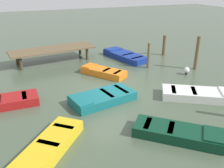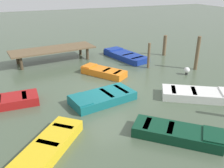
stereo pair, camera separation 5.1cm
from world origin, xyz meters
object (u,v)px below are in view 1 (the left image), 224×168
(rowboat_blue, at_px, (125,56))
(marker_buoy, at_px, (187,70))
(rowboat_teal, at_px, (102,97))
(mooring_piling_near_right, at_px, (164,45))
(dock_segment, at_px, (53,50))
(mooring_piling_far_left, at_px, (149,56))
(rowboat_yellow, at_px, (43,153))
(mooring_piling_center, at_px, (197,53))
(rowboat_orange, at_px, (103,72))
(rowboat_dark_green, at_px, (178,133))
(rowboat_white, at_px, (200,94))

(rowboat_blue, xyz_separation_m, marker_buoy, (2.01, -4.57, 0.07))
(rowboat_teal, height_order, mooring_piling_near_right, mooring_piling_near_right)
(dock_segment, distance_m, mooring_piling_far_left, 6.75)
(rowboat_yellow, xyz_separation_m, mooring_piling_center, (10.48, 4.99, 0.88))
(rowboat_orange, bearing_deg, rowboat_blue, -81.05)
(mooring_piling_center, distance_m, marker_buoy, 1.53)
(rowboat_yellow, relative_size, rowboat_dark_green, 1.16)
(rowboat_dark_green, bearing_deg, rowboat_blue, 117.95)
(rowboat_white, distance_m, mooring_piling_center, 4.50)
(mooring_piling_near_right, bearing_deg, mooring_piling_center, -89.86)
(mooring_piling_center, bearing_deg, mooring_piling_near_right, 90.14)
(dock_segment, bearing_deg, mooring_piling_near_right, -18.25)
(dock_segment, height_order, mooring_piling_far_left, mooring_piling_far_left)
(rowboat_orange, bearing_deg, mooring_piling_center, -137.77)
(rowboat_yellow, bearing_deg, rowboat_dark_green, 122.02)
(rowboat_teal, distance_m, rowboat_yellow, 4.44)
(rowboat_dark_green, height_order, rowboat_blue, same)
(rowboat_yellow, xyz_separation_m, marker_buoy, (9.32, 4.43, 0.07))
(rowboat_yellow, height_order, mooring_piling_near_right, mooring_piling_near_right)
(rowboat_yellow, bearing_deg, dock_segment, -150.96)
(rowboat_yellow, height_order, mooring_piling_far_left, mooring_piling_far_left)
(dock_segment, relative_size, mooring_piling_near_right, 3.90)
(rowboat_white, height_order, mooring_piling_near_right, mooring_piling_near_right)
(rowboat_orange, bearing_deg, dock_segment, -4.45)
(rowboat_dark_green, relative_size, marker_buoy, 6.41)
(mooring_piling_center, bearing_deg, marker_buoy, -154.07)
(rowboat_orange, height_order, marker_buoy, marker_buoy)
(rowboat_blue, bearing_deg, rowboat_teal, 131.79)
(rowboat_dark_green, height_order, mooring_piling_center, mooring_piling_center)
(dock_segment, xyz_separation_m, mooring_piling_far_left, (5.55, -3.84, -0.01))
(rowboat_teal, xyz_separation_m, rowboat_dark_green, (1.51, -3.83, -0.00))
(rowboat_teal, relative_size, rowboat_yellow, 0.91)
(rowboat_dark_green, distance_m, mooring_piling_center, 8.19)
(dock_segment, height_order, rowboat_white, dock_segment)
(rowboat_yellow, distance_m, marker_buoy, 10.32)
(rowboat_dark_green, distance_m, marker_buoy, 6.93)
(rowboat_blue, height_order, marker_buoy, marker_buoy)
(rowboat_blue, xyz_separation_m, mooring_piling_far_left, (0.48, -2.54, 0.63))
(rowboat_orange, relative_size, rowboat_white, 0.78)
(rowboat_white, bearing_deg, mooring_piling_near_right, 101.22)
(rowboat_yellow, bearing_deg, rowboat_teal, 174.72)
(rowboat_white, relative_size, rowboat_dark_green, 1.20)
(dock_segment, distance_m, mooring_piling_center, 9.81)
(rowboat_white, height_order, marker_buoy, marker_buoy)
(mooring_piling_far_left, bearing_deg, mooring_piling_center, -28.51)
(mooring_piling_far_left, bearing_deg, rowboat_white, -90.15)
(rowboat_teal, bearing_deg, mooring_piling_center, -175.31)
(rowboat_orange, height_order, rowboat_white, same)
(rowboat_blue, relative_size, marker_buoy, 8.27)
(dock_segment, relative_size, rowboat_yellow, 1.69)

